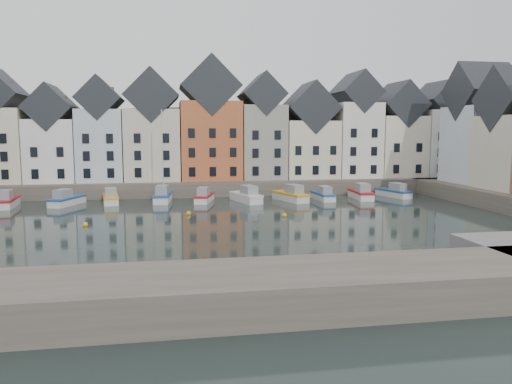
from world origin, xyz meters
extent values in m
plane|color=black|center=(0.00, 0.00, 0.00)|extent=(260.00, 260.00, 0.00)
cube|color=#4F473C|center=(0.00, 30.00, 1.00)|extent=(90.00, 16.00, 2.00)
cube|color=#4F473C|center=(-10.00, -22.00, 1.00)|extent=(50.00, 6.00, 2.00)
ellipsoid|color=#25351A|center=(0.00, 56.00, -18.00)|extent=(153.60, 70.40, 64.00)
sphere|color=#1C3015|center=(-13.94, 50.93, 8.70)|extent=(5.77, 5.77, 5.77)
sphere|color=#1C3015|center=(24.86, 60.75, 8.12)|extent=(5.27, 5.27, 5.27)
sphere|color=#1C3015|center=(31.82, 54.20, 7.88)|extent=(5.07, 5.07, 5.07)
sphere|color=#1C3015|center=(14.28, 55.19, 7.82)|extent=(5.01, 5.01, 5.01)
sphere|color=#1C3015|center=(-37.67, 56.61, 6.57)|extent=(3.94, 3.94, 3.94)
sphere|color=#1C3015|center=(28.33, 60.25, 8.05)|extent=(5.21, 5.21, 5.21)
sphere|color=#1C3015|center=(1.99, 58.64, 8.32)|extent=(5.45, 5.45, 5.45)
sphere|color=#1C3015|center=(37.80, 48.31, 7.21)|extent=(4.49, 4.49, 4.49)
cube|color=white|center=(-21.90, 28.00, 6.30)|extent=(6.56, 8.00, 8.61)
cube|color=#212429|center=(-21.90, 28.00, 12.23)|extent=(6.56, 8.16, 6.56)
cube|color=silver|center=(-15.37, 28.00, 7.01)|extent=(6.20, 8.00, 10.02)
cube|color=#212429|center=(-15.37, 28.00, 13.55)|extent=(6.20, 8.16, 6.20)
cube|color=beige|center=(-8.27, 28.00, 7.04)|extent=(7.70, 8.00, 10.08)
cube|color=#212429|center=(-8.27, 28.00, 13.98)|extent=(7.70, 8.16, 7.70)
cube|color=#C26237|center=(0.07, 28.00, 7.64)|extent=(8.69, 8.00, 11.28)
cube|color=#212429|center=(0.07, 28.00, 15.43)|extent=(8.69, 8.16, 8.69)
cube|color=gray|center=(7.78, 28.00, 7.39)|extent=(6.43, 8.00, 10.78)
cube|color=#212429|center=(7.78, 28.00, 14.37)|extent=(6.43, 8.16, 6.43)
cube|color=beige|center=(15.08, 28.00, 6.28)|extent=(7.88, 8.00, 8.56)
cube|color=#212429|center=(15.08, 28.00, 12.51)|extent=(7.88, 8.16, 7.88)
cube|color=white|center=(22.42, 28.00, 7.64)|extent=(6.50, 8.00, 11.27)
cube|color=#212429|center=(22.42, 28.00, 14.88)|extent=(6.50, 8.16, 6.50)
cube|color=#EEE5C7|center=(29.43, 28.00, 6.66)|extent=(7.23, 8.00, 9.32)
cube|color=#212429|center=(29.43, 28.00, 13.11)|extent=(7.23, 8.16, 7.23)
cube|color=white|center=(36.28, 28.00, 7.16)|extent=(6.18, 8.00, 10.32)
cube|color=#212429|center=(36.28, 28.00, 13.85)|extent=(6.18, 8.16, 6.18)
cube|color=silver|center=(36.00, 16.26, 7.19)|extent=(7.47, 8.00, 10.38)
cube|color=#212429|center=(36.00, 16.26, 14.36)|extent=(7.62, 8.00, 8.00)
sphere|color=gold|center=(-4.00, 8.00, 0.15)|extent=(0.50, 0.50, 0.50)
sphere|color=gold|center=(6.00, 5.00, 0.15)|extent=(0.50, 0.50, 0.50)
sphere|color=gold|center=(-14.00, 3.00, 0.15)|extent=(0.50, 0.50, 0.50)
cube|color=silver|center=(-25.24, 17.47, 0.35)|extent=(2.28, 6.13, 1.10)
cube|color=#A9181F|center=(-25.24, 17.47, 0.95)|extent=(2.39, 6.26, 0.25)
cube|color=gray|center=(-25.17, 16.57, 1.55)|extent=(1.59, 2.51, 1.20)
cube|color=silver|center=(-18.43, 17.74, 0.33)|extent=(3.75, 5.95, 1.05)
cube|color=#1F4E91|center=(-18.43, 17.74, 0.91)|extent=(3.88, 6.09, 0.24)
cube|color=gray|center=(-18.75, 16.94, 1.48)|extent=(2.10, 2.63, 1.15)
cube|color=silver|center=(-13.34, 18.55, 0.33)|extent=(2.46, 5.85, 1.04)
cube|color=gold|center=(-13.34, 18.55, 0.90)|extent=(2.57, 5.97, 0.24)
cube|color=gray|center=(-13.22, 17.71, 1.46)|extent=(1.62, 2.43, 1.13)
cube|color=silver|center=(-6.86, 18.82, 0.36)|extent=(2.40, 6.29, 1.13)
cube|color=#1F4E91|center=(-6.86, 18.82, 0.97)|extent=(2.52, 6.42, 0.26)
cube|color=gray|center=(-6.94, 17.90, 1.59)|extent=(1.65, 2.58, 1.23)
cylinder|color=silver|center=(-6.80, 19.43, 6.15)|extent=(0.14, 0.14, 11.27)
cube|color=silver|center=(-1.58, 17.84, 0.32)|extent=(2.98, 5.71, 1.00)
cube|color=#A9181F|center=(-1.58, 17.84, 0.87)|extent=(3.10, 5.84, 0.23)
cube|color=gray|center=(-1.79, 17.05, 1.41)|extent=(1.79, 2.44, 1.09)
cube|color=silver|center=(3.64, 16.81, 0.36)|extent=(3.59, 6.46, 1.13)
cube|color=silver|center=(3.64, 16.81, 0.98)|extent=(3.72, 6.61, 0.26)
cube|color=gray|center=(3.91, 15.92, 1.60)|extent=(2.11, 2.79, 1.24)
cube|color=silver|center=(9.51, 16.76, 0.36)|extent=(3.71, 6.50, 1.14)
cube|color=gold|center=(9.51, 16.76, 0.99)|extent=(3.84, 6.65, 0.26)
cube|color=gray|center=(9.80, 15.87, 1.61)|extent=(2.15, 2.82, 1.24)
cube|color=silver|center=(13.94, 16.87, 0.31)|extent=(1.91, 5.47, 0.99)
cube|color=#1F4E91|center=(13.94, 16.87, 0.85)|extent=(2.01, 5.58, 0.22)
cube|color=gray|center=(13.98, 16.06, 1.39)|extent=(1.37, 2.22, 1.08)
cube|color=silver|center=(19.37, 17.20, 0.35)|extent=(2.28, 6.19, 1.11)
cube|color=#A9181F|center=(19.37, 17.20, 0.96)|extent=(2.39, 6.32, 0.25)
cube|color=gray|center=(19.30, 16.29, 1.57)|extent=(1.60, 2.53, 1.21)
cube|color=silver|center=(24.59, 18.24, 0.33)|extent=(3.20, 5.85, 1.03)
cube|color=#1F4E91|center=(24.59, 18.24, 0.89)|extent=(3.32, 5.99, 0.23)
cube|color=gray|center=(24.83, 17.44, 1.45)|extent=(1.89, 2.52, 1.12)
camera|label=1|loc=(-6.02, -46.00, 8.99)|focal=35.00mm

